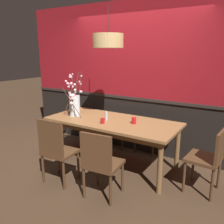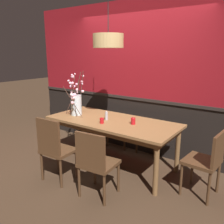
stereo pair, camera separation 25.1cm
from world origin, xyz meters
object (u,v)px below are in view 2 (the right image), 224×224
object	(u,v)px
vase_with_blossoms	(76,103)
candle_holder_nearer_edge	(133,121)
chair_near_side_left	(54,147)
chair_far_side_right	(153,124)
condiment_bottle	(106,116)
chair_far_side_left	(123,120)
chair_head_east_end	(207,160)
pendant_lamp	(108,41)
candle_holder_nearer_center	(102,121)
dining_table	(112,125)
chair_near_side_right	(96,161)

from	to	relation	value
vase_with_blossoms	candle_holder_nearer_edge	distance (m)	1.11
chair_near_side_left	candle_holder_nearer_edge	xyz separation A→B (m)	(0.75, 0.91, 0.29)
chair_far_side_right	vase_with_blossoms	xyz separation A→B (m)	(-1.01, -0.95, 0.44)
condiment_bottle	chair_far_side_left	bearing A→B (deg)	106.67
chair_head_east_end	candle_holder_nearer_edge	size ratio (longest dim) A/B	8.97
chair_near_side_left	pendant_lamp	bearing A→B (deg)	71.69
chair_near_side_left	candle_holder_nearer_center	bearing A→B (deg)	63.72
dining_table	chair_far_side_left	distance (m)	0.94
chair_near_side_left	candle_holder_nearer_edge	bearing A→B (deg)	50.74
chair_near_side_left	pendant_lamp	distance (m)	1.74
chair_near_side_right	candle_holder_nearer_center	bearing A→B (deg)	121.82
candle_holder_nearer_center	candle_holder_nearer_edge	bearing A→B (deg)	30.15
condiment_bottle	chair_head_east_end	bearing A→B (deg)	0.57
chair_near_side_left	candle_holder_nearer_edge	distance (m)	1.21
dining_table	chair_near_side_left	distance (m)	0.98
chair_head_east_end	pendant_lamp	xyz separation A→B (m)	(-1.57, 0.01, 1.49)
dining_table	chair_far_side_left	xyz separation A→B (m)	(-0.35, 0.86, -0.18)
chair_near_side_right	chair_far_side_left	distance (m)	1.87
candle_holder_nearer_edge	pendant_lamp	distance (m)	1.26
dining_table	candle_holder_nearer_edge	distance (m)	0.41
vase_with_blossoms	candle_holder_nearer_center	bearing A→B (deg)	-11.90
chair_near_side_left	chair_far_side_left	distance (m)	1.76
dining_table	chair_near_side_left	xyz separation A→B (m)	(-0.36, -0.90, -0.16)
dining_table	vase_with_blossoms	bearing A→B (deg)	-172.91
chair_far_side_right	dining_table	bearing A→B (deg)	-109.16
candle_holder_nearer_edge	candle_holder_nearer_center	bearing A→B (deg)	-149.85
chair_near_side_left	candle_holder_nearer_center	world-z (taller)	chair_near_side_left
chair_head_east_end	candle_holder_nearer_edge	world-z (taller)	chair_head_east_end
pendant_lamp	chair_head_east_end	bearing A→B (deg)	-0.27
chair_near_side_right	chair_head_east_end	world-z (taller)	chair_near_side_right
dining_table	chair_head_east_end	xyz separation A→B (m)	(1.50, -0.02, -0.18)
dining_table	chair_near_side_right	bearing A→B (deg)	-66.97
dining_table	chair_far_side_right	xyz separation A→B (m)	(0.30, 0.87, -0.15)
dining_table	chair_far_side_right	bearing A→B (deg)	70.84
chair_head_east_end	candle_holder_nearer_center	xyz separation A→B (m)	(-1.53, -0.21, 0.30)
vase_with_blossoms	pendant_lamp	bearing A→B (deg)	6.98
chair_near_side_right	condiment_bottle	xyz separation A→B (m)	(-0.46, 0.84, 0.33)
vase_with_blossoms	condiment_bottle	xyz separation A→B (m)	(0.62, 0.06, -0.14)
vase_with_blossoms	candle_holder_nearer_center	world-z (taller)	vase_with_blossoms
dining_table	candle_holder_nearer_center	bearing A→B (deg)	-96.62
chair_far_side_right	pendant_lamp	world-z (taller)	pendant_lamp
dining_table	condiment_bottle	distance (m)	0.17
chair_far_side_left	chair_head_east_end	world-z (taller)	chair_far_side_left
dining_table	condiment_bottle	size ratio (longest dim) A/B	15.18
chair_near_side_left	dining_table	bearing A→B (deg)	68.33
dining_table	candle_holder_nearer_edge	world-z (taller)	candle_holder_nearer_edge
chair_near_side_left	chair_near_side_right	distance (m)	0.73
candle_holder_nearer_center	chair_far_side_right	bearing A→B (deg)	73.36
chair_far_side_right	condiment_bottle	xyz separation A→B (m)	(-0.39, -0.90, 0.30)
chair_near_side_left	pendant_lamp	xyz separation A→B (m)	(0.30, 0.89, 1.47)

